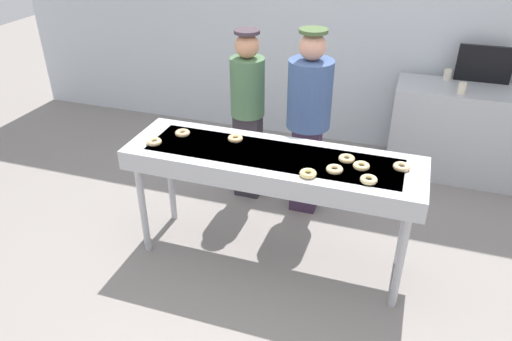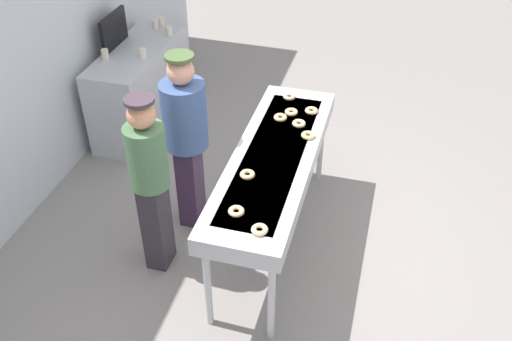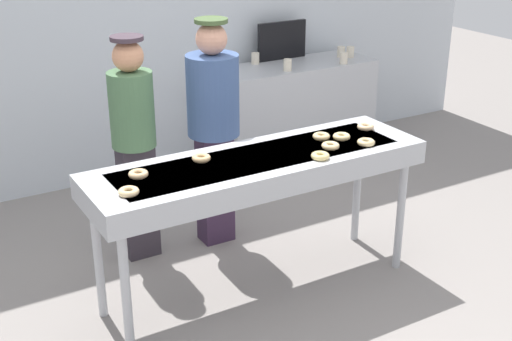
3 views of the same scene
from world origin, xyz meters
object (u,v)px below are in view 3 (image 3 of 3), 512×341
worker_assistant (134,139)px  paper_cup_0 (288,65)px  plain_donut_7 (366,142)px  paper_cup_2 (350,52)px  worker_baker (213,117)px  plain_donut_0 (366,127)px  paper_cup_4 (341,52)px  plain_donut_8 (321,136)px  plain_donut_1 (201,158)px  plain_donut_3 (342,137)px  paper_cup_3 (255,58)px  plain_donut_4 (330,146)px  prep_counter (294,112)px  fryer_conveyor (259,170)px  plain_donut_5 (320,156)px  plain_donut_6 (129,192)px  paper_cup_1 (344,58)px  plain_donut_2 (138,174)px  menu_display (282,40)px

worker_assistant → paper_cup_0: (1.85, 0.89, 0.11)m
plain_donut_7 → paper_cup_2: 2.53m
worker_baker → paper_cup_0: bearing=-151.2°
plain_donut_0 → paper_cup_4: 2.21m
plain_donut_7 → plain_donut_8: (-0.19, 0.24, 0.00)m
plain_donut_1 → plain_donut_7: (1.06, -0.30, 0.00)m
plain_donut_3 → plain_donut_8: bearing=147.3°
plain_donut_8 → plain_donut_3: bearing=-32.7°
paper_cup_3 → plain_donut_4: bearing=-108.5°
prep_counter → fryer_conveyor: bearing=-128.7°
worker_assistant → plain_donut_8: bearing=158.4°
worker_baker → prep_counter: bearing=-150.7°
fryer_conveyor → paper_cup_3: 2.47m
plain_donut_0 → plain_donut_8: same height
plain_donut_5 → plain_donut_6: 1.23m
paper_cup_0 → paper_cup_1: size_ratio=1.00×
plain_donut_7 → plain_donut_8: bearing=127.4°
plain_donut_1 → fryer_conveyor: bearing=-20.4°
plain_donut_2 → worker_baker: worker_baker is taller
plain_donut_6 → prep_counter: (2.46, 2.06, -0.51)m
fryer_conveyor → plain_donut_2: (-0.77, 0.08, 0.10)m
plain_donut_5 → paper_cup_1: size_ratio=1.09×
plain_donut_0 → menu_display: 2.20m
plain_donut_1 → plain_donut_4: bearing=-15.8°
plain_donut_8 → plain_donut_7: bearing=-52.6°
plain_donut_6 → worker_assistant: bearing=67.6°
plain_donut_7 → paper_cup_4: 2.52m
plain_donut_1 → plain_donut_6: 0.62m
worker_assistant → paper_cup_2: size_ratio=15.15×
plain_donut_0 → paper_cup_0: 1.74m
plain_donut_1 → paper_cup_4: (2.44, 1.81, 0.02)m
fryer_conveyor → paper_cup_2: 2.89m
plain_donut_3 → plain_donut_5: 0.39m
plain_donut_0 → plain_donut_6: bearing=-173.7°
plain_donut_6 → paper_cup_0: bearing=39.9°
plain_donut_1 → paper_cup_4: paper_cup_4 is taller
plain_donut_8 → paper_cup_4: bearing=50.0°
worker_assistant → paper_cup_0: bearing=-138.2°
paper_cup_2 → menu_display: 0.70m
fryer_conveyor → plain_donut_4: 0.50m
fryer_conveyor → paper_cup_1: paper_cup_1 is taller
plain_donut_6 → plain_donut_8: same height
plain_donut_6 → paper_cup_1: bearing=32.7°
plain_donut_2 → worker_baker: (0.86, 0.71, 0.01)m
plain_donut_2 → worker_assistant: (0.27, 0.79, -0.08)m
plain_donut_0 → paper_cup_1: 1.94m
plain_donut_8 → paper_cup_0: (0.82, 1.69, 0.02)m
menu_display → plain_donut_6: bearing=-136.9°
fryer_conveyor → paper_cup_1: bearing=41.1°
worker_assistant → worker_baker: bearing=-171.5°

